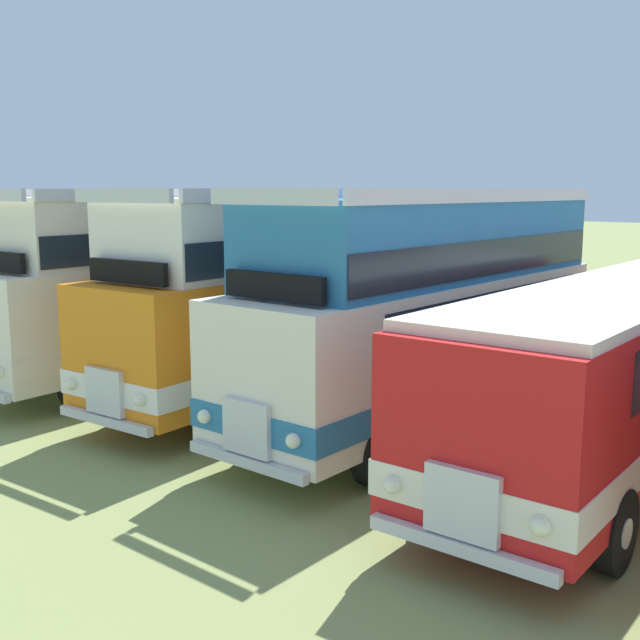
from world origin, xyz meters
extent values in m
plane|color=#8C9956|center=(0.00, 0.00, 0.00)|extent=(200.00, 200.00, 0.00)
cube|color=silver|center=(-7.27, -0.35, 1.70)|extent=(2.80, 10.17, 2.30)
cube|color=silver|center=(-7.27, -0.35, 1.10)|extent=(2.85, 10.21, 0.44)
cube|color=#19232D|center=(-7.28, 0.05, 2.30)|extent=(2.76, 7.77, 0.76)
cube|color=silver|center=(-7.28, -0.10, 3.60)|extent=(2.68, 9.27, 1.50)
cube|color=silver|center=(-7.40, 4.00, 4.40)|extent=(2.40, 0.17, 0.24)
cube|color=silver|center=(-6.08, -0.07, 4.40)|extent=(0.38, 9.20, 0.24)
cube|color=silver|center=(-8.48, -0.14, 4.40)|extent=(0.38, 9.20, 0.24)
cube|color=#19232D|center=(-7.28, -0.10, 3.30)|extent=(2.71, 9.17, 0.64)
cylinder|color=black|center=(-6.02, -3.77, 0.52)|extent=(0.31, 1.05, 1.04)
cylinder|color=silver|center=(-5.87, -3.76, 0.52)|extent=(0.03, 0.36, 0.36)
cylinder|color=black|center=(-8.31, -3.84, 0.52)|extent=(0.31, 1.05, 1.04)
cylinder|color=silver|center=(-8.46, -3.84, 0.52)|extent=(0.03, 0.36, 0.36)
cylinder|color=black|center=(-6.22, 2.93, 0.52)|extent=(0.31, 1.05, 1.04)
cylinder|color=silver|center=(-6.07, 2.94, 0.52)|extent=(0.03, 0.36, 0.36)
cylinder|color=black|center=(-8.52, 2.86, 0.52)|extent=(0.31, 1.05, 1.04)
cylinder|color=silver|center=(-8.67, 2.86, 0.52)|extent=(0.03, 0.36, 0.36)
cube|color=orange|center=(-3.63, 0.07, 1.70)|extent=(2.92, 10.34, 2.30)
cube|color=white|center=(-3.63, 0.07, 1.10)|extent=(2.96, 10.38, 0.44)
cube|color=#19232D|center=(-3.65, 0.47, 2.30)|extent=(2.85, 7.94, 0.76)
cube|color=#19232D|center=(-3.43, -4.99, 2.35)|extent=(2.20, 0.19, 0.90)
cube|color=silver|center=(-3.42, -5.10, 1.10)|extent=(0.90, 0.16, 0.80)
cube|color=silver|center=(-3.42, -5.13, 0.60)|extent=(2.30, 0.23, 0.16)
sphere|color=#EAEACC|center=(-2.52, -5.07, 1.10)|extent=(0.22, 0.22, 0.22)
sphere|color=#EAEACC|center=(-4.32, -5.14, 1.10)|extent=(0.22, 0.22, 0.22)
cube|color=white|center=(-3.64, 0.32, 3.60)|extent=(2.78, 9.44, 1.50)
cube|color=silver|center=(-3.45, -4.55, 4.40)|extent=(2.40, 0.20, 0.24)
cube|color=silver|center=(-3.82, 4.49, 4.40)|extent=(2.40, 0.20, 0.24)
cube|color=silver|center=(-2.45, 0.37, 4.40)|extent=(0.48, 9.34, 0.24)
cube|color=silver|center=(-4.84, 0.27, 4.40)|extent=(0.48, 9.34, 0.24)
cube|color=#19232D|center=(-3.64, 0.32, 3.30)|extent=(2.82, 9.34, 0.64)
cube|color=black|center=(-3.45, -4.50, 3.10)|extent=(1.90, 0.20, 0.40)
cylinder|color=black|center=(-2.34, -3.40, 0.52)|extent=(0.32, 1.05, 1.04)
cylinder|color=silver|center=(-2.19, -3.39, 0.52)|extent=(0.03, 0.36, 0.36)
cylinder|color=black|center=(-4.64, -3.49, 0.52)|extent=(0.32, 1.05, 1.04)
cylinder|color=silver|center=(-4.79, -3.50, 0.52)|extent=(0.03, 0.36, 0.36)
cylinder|color=black|center=(-2.62, 3.44, 0.52)|extent=(0.32, 1.05, 1.04)
cylinder|color=silver|center=(-2.47, 3.45, 0.52)|extent=(0.03, 0.36, 0.36)
cylinder|color=black|center=(-4.92, 3.35, 0.52)|extent=(0.32, 1.05, 1.04)
cylinder|color=silver|center=(-5.07, 3.34, 0.52)|extent=(0.03, 0.36, 0.36)
cube|color=silver|center=(0.00, -0.22, 1.70)|extent=(2.73, 9.66, 2.30)
cube|color=teal|center=(0.00, -0.22, 1.10)|extent=(2.78, 9.70, 0.44)
cube|color=#19232D|center=(0.01, 0.18, 2.30)|extent=(2.71, 7.26, 0.76)
cube|color=#19232D|center=(-0.12, -4.96, 2.35)|extent=(2.20, 0.15, 0.90)
cube|color=silver|center=(-0.12, -5.07, 1.10)|extent=(0.90, 0.14, 0.80)
cube|color=silver|center=(-0.12, -5.10, 0.60)|extent=(2.30, 0.20, 0.16)
sphere|color=#EAEACC|center=(0.78, -5.10, 1.10)|extent=(0.22, 0.22, 0.22)
sphere|color=#EAEACC|center=(-1.02, -5.06, 1.10)|extent=(0.22, 0.22, 0.22)
cube|color=teal|center=(0.01, 0.03, 3.60)|extent=(2.61, 8.76, 1.50)
cube|color=silver|center=(-0.11, -4.52, 4.40)|extent=(2.40, 0.16, 0.24)
cube|color=silver|center=(0.10, 3.88, 4.40)|extent=(2.40, 0.16, 0.24)
cube|color=silver|center=(1.21, 0.00, 4.40)|extent=(0.31, 8.70, 0.24)
cube|color=silver|center=(-1.19, 0.06, 4.40)|extent=(0.31, 8.70, 0.24)
cube|color=#19232D|center=(0.01, 0.03, 3.30)|extent=(2.65, 8.66, 0.64)
cube|color=black|center=(-0.10, -4.47, 3.10)|extent=(1.90, 0.17, 0.40)
cylinder|color=black|center=(1.07, -3.45, 0.52)|extent=(0.31, 1.05, 1.04)
cylinder|color=silver|center=(1.22, -3.45, 0.52)|extent=(0.03, 0.36, 0.36)
cylinder|color=black|center=(-1.23, -3.39, 0.52)|extent=(0.31, 1.05, 1.04)
cylinder|color=silver|center=(-1.38, -3.39, 0.52)|extent=(0.03, 0.36, 0.36)
cylinder|color=black|center=(1.22, 2.76, 0.52)|extent=(0.31, 1.05, 1.04)
cylinder|color=silver|center=(1.37, 2.75, 0.52)|extent=(0.03, 0.36, 0.36)
cylinder|color=black|center=(-1.08, 2.81, 0.52)|extent=(0.31, 1.05, 1.04)
cylinder|color=silver|center=(-1.23, 2.82, 0.52)|extent=(0.03, 0.36, 0.36)
cube|color=red|center=(3.63, -0.26, 1.70)|extent=(2.54, 10.58, 2.30)
cube|color=silver|center=(3.63, -0.26, 1.10)|extent=(2.58, 10.62, 0.44)
cube|color=#19232D|center=(3.64, 0.14, 2.30)|extent=(2.56, 8.18, 0.76)
cube|color=#19232D|center=(3.62, -5.48, 2.35)|extent=(2.20, 0.11, 0.90)
cube|color=silver|center=(3.62, -5.59, 1.10)|extent=(0.90, 0.12, 0.80)
cube|color=silver|center=(3.62, -5.62, 0.60)|extent=(2.30, 0.15, 0.16)
sphere|color=#EAEACC|center=(4.52, -5.61, 1.10)|extent=(0.22, 0.22, 0.22)
sphere|color=#EAEACC|center=(2.72, -5.60, 1.10)|extent=(0.22, 0.22, 0.22)
cube|color=silver|center=(3.63, -0.26, 2.92)|extent=(2.50, 10.18, 0.14)
cylinder|color=black|center=(4.77, -3.95, 0.52)|extent=(0.28, 1.04, 1.04)
cylinder|color=silver|center=(4.92, -3.95, 0.52)|extent=(0.02, 0.36, 0.36)
cylinder|color=black|center=(2.47, -3.94, 0.52)|extent=(0.28, 1.04, 1.04)
cylinder|color=silver|center=(2.32, -3.94, 0.52)|extent=(0.02, 0.36, 0.36)
cylinder|color=black|center=(2.50, 3.24, 0.52)|extent=(0.28, 1.04, 1.04)
cylinder|color=silver|center=(2.35, 3.24, 0.52)|extent=(0.02, 0.36, 0.36)
cylinder|color=#8C704C|center=(-10.27, 10.58, 0.53)|extent=(0.08, 0.08, 1.05)
cylinder|color=#8C704C|center=(-6.16, 10.58, 0.53)|extent=(0.08, 0.08, 1.05)
cylinder|color=#8C704C|center=(-2.05, 10.58, 0.53)|extent=(0.08, 0.08, 1.05)
cylinder|color=beige|center=(0.00, 10.58, 0.93)|extent=(20.54, 0.03, 0.03)
camera|label=1|loc=(7.28, -12.79, 4.49)|focal=43.00mm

